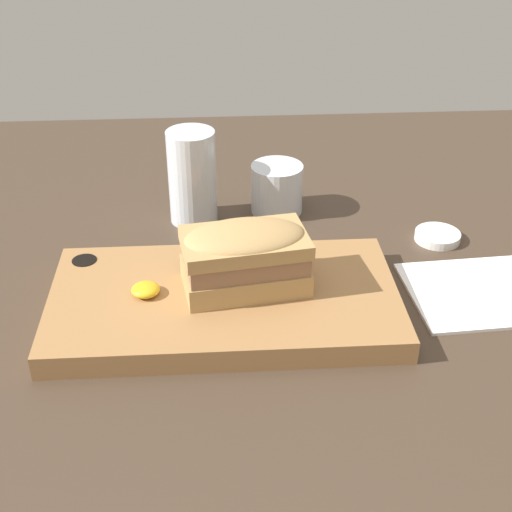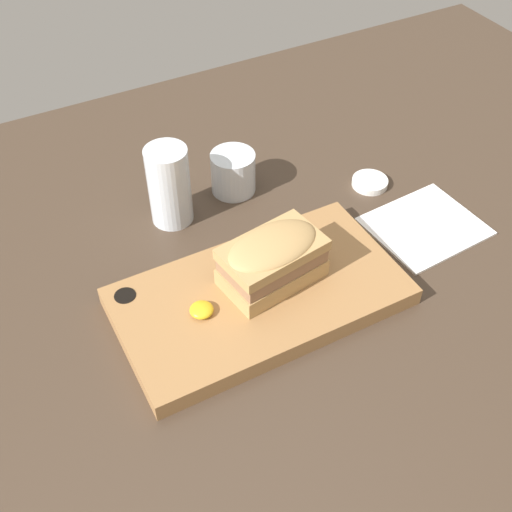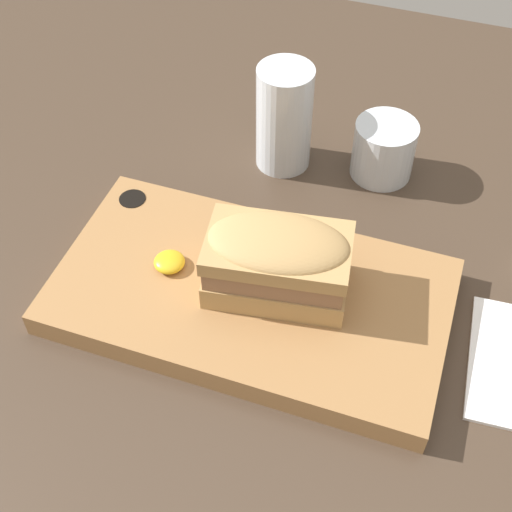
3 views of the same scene
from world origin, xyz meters
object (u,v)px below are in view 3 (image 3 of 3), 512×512
(sandwich, at_px, (278,259))
(water_glass, at_px, (284,124))
(serving_board, at_px, (250,296))
(wine_glass, at_px, (383,151))

(sandwich, bearing_deg, water_glass, 105.97)
(sandwich, xyz_separation_m, water_glass, (-0.06, 0.21, -0.01))
(water_glass, bearing_deg, sandwich, -74.03)
(serving_board, xyz_separation_m, water_glass, (-0.04, 0.22, 0.04))
(serving_board, bearing_deg, wine_glass, 71.27)
(serving_board, bearing_deg, water_glass, 99.14)
(sandwich, relative_size, wine_glass, 2.01)
(water_glass, distance_m, wine_glass, 0.12)
(water_glass, xyz_separation_m, wine_glass, (0.12, 0.02, -0.02))
(serving_board, bearing_deg, sandwich, 20.57)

